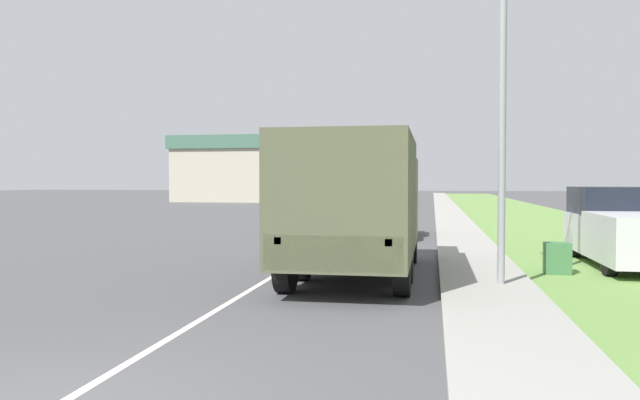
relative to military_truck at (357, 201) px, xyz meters
The scene contains 11 objects.
ground_plane 31.33m from the military_truck, 93.34° to the left, with size 180.00×180.00×0.00m, color #4C4C4F.
lane_centre_stripe 31.33m from the military_truck, 93.34° to the left, with size 0.12×120.00×0.00m.
sidewalk_right 31.39m from the military_truck, 85.10° to the left, with size 1.80×120.00×0.12m.
grass_strip_right 32.07m from the military_truck, 77.23° to the left, with size 7.00×120.00×0.02m.
military_truck is the anchor object (origin of this frame).
car_nearest_ahead 10.12m from the military_truck, 89.75° to the left, with size 1.82×4.42×1.49m.
car_second_ahead 24.84m from the military_truck, 99.05° to the left, with size 1.73×4.16×1.46m.
pickup_truck 7.00m from the military_truck, 25.27° to the left, with size 1.92×5.25×1.92m.
lamp_post 4.25m from the military_truck, 22.40° to the right, with size 1.69×0.24×7.83m.
utility_box 4.70m from the military_truck, 14.28° to the left, with size 0.55×0.45×0.70m.
building_distant 53.79m from the military_truck, 109.06° to the left, with size 13.31×13.55×6.58m.
Camera 1 is at (3.44, -4.72, 2.10)m, focal length 35.00 mm.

